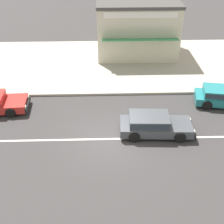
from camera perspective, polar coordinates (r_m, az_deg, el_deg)
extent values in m
plane|color=#383535|center=(16.63, -0.06, -4.95)|extent=(160.00, 160.00, 0.00)
cube|color=silver|center=(16.62, -0.06, -4.94)|extent=(50.40, 0.14, 0.01)
cube|color=#ADA393|center=(25.00, -0.75, 8.85)|extent=(68.00, 10.00, 0.15)
cube|color=#47494F|center=(16.99, 7.99, -2.69)|extent=(3.90, 1.79, 0.48)
cube|color=#47494F|center=(16.68, 6.81, -1.37)|extent=(2.17, 1.55, 0.46)
cube|color=#28333D|center=(16.68, 6.81, -1.37)|extent=(2.09, 1.58, 0.29)
cube|color=black|center=(17.41, 14.40, -2.95)|extent=(0.19, 1.60, 0.28)
cube|color=white|center=(17.74, 14.04, -1.34)|extent=(0.09, 0.24, 0.14)
cube|color=white|center=(16.84, 14.78, -3.50)|extent=(0.09, 0.24, 0.14)
cylinder|color=black|center=(17.87, 11.49, -1.54)|extent=(0.61, 0.25, 0.60)
cylinder|color=black|center=(16.63, 12.32, -4.52)|extent=(0.61, 0.25, 0.60)
cylinder|color=black|center=(17.57, 3.86, -1.51)|extent=(0.61, 0.25, 0.60)
cylinder|color=black|center=(16.32, 4.10, -4.55)|extent=(0.61, 0.25, 0.60)
cube|color=black|center=(19.64, -15.16, 1.32)|extent=(0.22, 1.70, 0.28)
cube|color=white|center=(20.06, -15.09, 2.71)|extent=(0.09, 0.24, 0.14)
cube|color=white|center=(19.04, -15.58, 0.91)|extent=(0.09, 0.24, 0.14)
cylinder|color=black|center=(20.52, -17.24, 2.37)|extent=(0.61, 0.25, 0.60)
cylinder|color=black|center=(19.15, -18.05, -0.09)|extent=(0.61, 0.25, 0.60)
cube|color=teal|center=(20.29, 19.16, 3.51)|extent=(2.21, 1.76, 0.46)
cube|color=#28333D|center=(20.29, 19.16, 3.51)|extent=(2.13, 1.77, 0.29)
cylinder|color=black|center=(21.08, 16.60, 3.32)|extent=(0.63, 0.32, 0.60)
cylinder|color=black|center=(19.78, 17.02, 1.22)|extent=(0.63, 0.32, 0.60)
cube|color=beige|center=(26.48, 4.50, 15.02)|extent=(6.35, 4.79, 4.08)
cube|color=#474442|center=(25.91, 4.71, 19.57)|extent=(6.47, 4.89, 0.24)
cube|color=#33844C|center=(23.89, 5.16, 13.05)|extent=(5.71, 0.90, 0.28)
cube|color=white|center=(23.69, 5.28, 17.26)|extent=(5.39, 0.08, 0.44)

